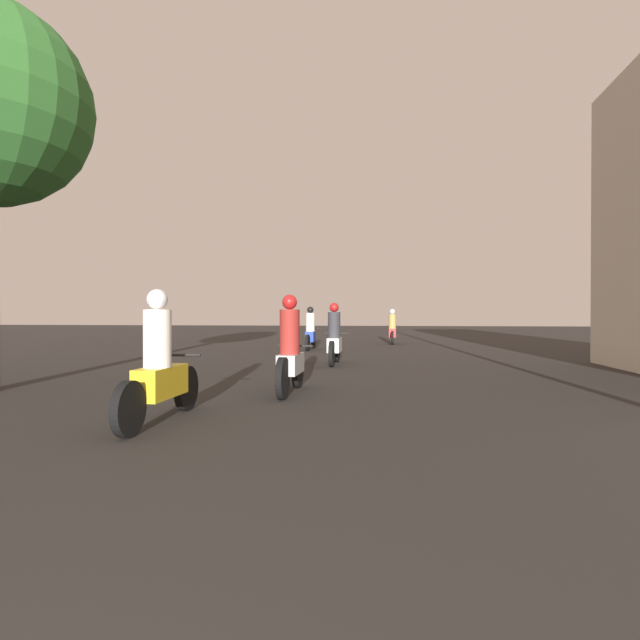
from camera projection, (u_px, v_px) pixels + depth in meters
motorcycle_yellow at (160, 370)px, 5.87m from camera, size 0.60×2.08×1.57m
motorcycle_silver at (290, 354)px, 8.07m from camera, size 0.60×1.90×1.60m
motorcycle_white at (334, 340)px, 12.83m from camera, size 0.60×1.91×1.59m
motorcycle_blue at (311, 332)px, 18.33m from camera, size 0.60×2.02×1.59m
motorcycle_red at (392, 330)px, 22.04m from camera, size 0.60×1.90×1.55m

